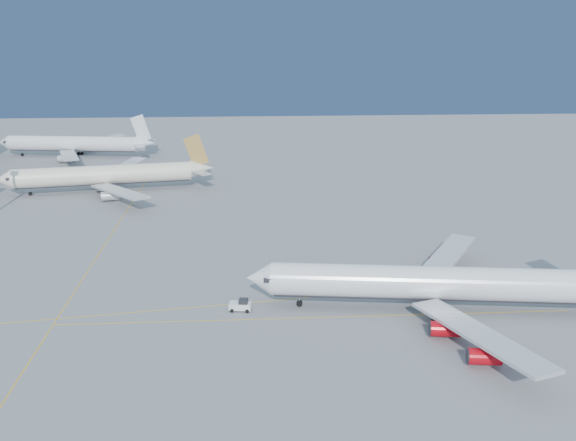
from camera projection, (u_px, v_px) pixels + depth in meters
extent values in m
plane|color=slate|center=(284.00, 287.00, 124.47)|extent=(500.00, 500.00, 0.00)
cube|color=#E8A70C|center=(317.00, 318.00, 111.40)|extent=(90.00, 0.18, 0.02)
cube|color=#E8A70C|center=(286.00, 300.00, 118.73)|extent=(118.86, 16.88, 0.02)
cube|color=#E8A70C|center=(107.00, 242.00, 150.66)|extent=(0.18, 140.00, 0.02)
cylinder|color=white|center=(430.00, 283.00, 112.95)|extent=(56.66, 13.25, 5.84)
cone|color=white|center=(259.00, 278.00, 114.94)|extent=(5.26, 6.39, 5.84)
cube|color=black|center=(270.00, 275.00, 114.64)|extent=(2.33, 5.71, 0.70)
cube|color=#B7B7BC|center=(479.00, 334.00, 97.46)|extent=(14.13, 29.34, 0.55)
cube|color=#B7B7BC|center=(444.00, 260.00, 128.70)|extent=(20.48, 27.19, 0.55)
cylinder|color=gray|center=(299.00, 297.00, 115.48)|extent=(0.24, 0.24, 2.32)
cylinder|color=black|center=(299.00, 303.00, 115.82)|extent=(1.19, 0.85, 1.11)
cylinder|color=gray|center=(438.00, 311.00, 109.96)|extent=(0.32, 0.32, 2.32)
cylinder|color=black|center=(438.00, 317.00, 110.29)|extent=(1.22, 1.04, 1.11)
cylinder|color=gray|center=(431.00, 292.00, 117.85)|extent=(0.32, 0.32, 2.32)
cylinder|color=black|center=(431.00, 298.00, 118.18)|extent=(1.22, 1.04, 1.11)
cylinder|color=#AC0711|center=(445.00, 329.00, 103.29)|extent=(5.12, 3.13, 2.52)
cylinder|color=#AC0711|center=(485.00, 357.00, 94.65)|extent=(5.12, 3.13, 2.52)
cylinder|color=#AC0711|center=(426.00, 278.00, 124.49)|extent=(5.12, 3.13, 2.52)
cylinder|color=#AC0711|center=(441.00, 262.00, 132.58)|extent=(5.12, 3.13, 2.52)
cylinder|color=beige|center=(104.00, 175.00, 195.54)|extent=(52.97, 14.32, 5.78)
cone|color=beige|center=(3.00, 180.00, 189.34)|extent=(5.45, 6.45, 5.78)
cone|color=beige|center=(202.00, 168.00, 201.85)|extent=(7.90, 6.58, 5.49)
cube|color=black|center=(10.00, 177.00, 189.58)|extent=(2.50, 5.68, 0.71)
cube|color=#B7B7BC|center=(119.00, 191.00, 182.20)|extent=(20.71, 26.17, 0.56)
cube|color=#B7B7BC|center=(121.00, 168.00, 211.92)|extent=(13.11, 28.70, 0.56)
cube|color=#AE7C41|center=(196.00, 151.00, 199.89)|extent=(7.77, 1.72, 10.73)
cylinder|color=gray|center=(30.00, 190.00, 191.86)|extent=(0.24, 0.24, 2.33)
cylinder|color=black|center=(30.00, 194.00, 192.20)|extent=(1.22, 0.88, 1.12)
cylinder|color=gray|center=(107.00, 189.00, 192.94)|extent=(0.32, 0.32, 2.33)
cylinder|color=black|center=(108.00, 193.00, 193.28)|extent=(1.25, 1.08, 1.12)
cylinder|color=gray|center=(108.00, 183.00, 200.60)|extent=(0.32, 0.32, 2.33)
cylinder|color=black|center=(109.00, 186.00, 200.94)|extent=(1.25, 1.08, 1.12)
cylinder|color=#B7B7BC|center=(110.00, 196.00, 184.77)|extent=(5.22, 3.30, 2.54)
cylinder|color=#B7B7BC|center=(112.00, 176.00, 209.19)|extent=(5.22, 3.30, 2.54)
cylinder|color=white|center=(73.00, 144.00, 248.39)|extent=(51.05, 12.61, 5.68)
cone|color=white|center=(4.00, 143.00, 250.34)|extent=(5.31, 6.26, 5.68)
cone|color=white|center=(146.00, 143.00, 246.18)|extent=(7.78, 6.33, 5.40)
cube|color=black|center=(8.00, 141.00, 250.03)|extent=(2.35, 5.57, 0.71)
cube|color=#B7B7BC|center=(69.00, 155.00, 233.81)|extent=(13.48, 27.67, 0.56)
cube|color=#B7B7BC|center=(99.00, 141.00, 263.23)|extent=(19.63, 25.66, 0.56)
cube|color=silver|center=(141.00, 128.00, 244.66)|extent=(7.80, 1.53, 10.74)
cylinder|color=gray|center=(22.00, 152.00, 250.86)|extent=(0.24, 0.24, 2.33)
cylinder|color=black|center=(22.00, 155.00, 251.20)|extent=(1.20, 0.86, 1.12)
cylinder|color=gray|center=(72.00, 154.00, 245.44)|extent=(0.32, 0.32, 2.33)
cylinder|color=black|center=(72.00, 157.00, 245.78)|extent=(1.23, 1.06, 1.12)
cylinder|color=gray|center=(80.00, 150.00, 253.20)|extent=(0.32, 0.32, 2.33)
cylinder|color=black|center=(80.00, 153.00, 253.53)|extent=(1.23, 1.06, 1.12)
cylinder|color=#B7B7BC|center=(65.00, 159.00, 237.18)|extent=(5.17, 3.18, 2.54)
cylinder|color=#B7B7BC|center=(90.00, 147.00, 261.36)|extent=(5.17, 3.18, 2.54)
cube|color=white|center=(240.00, 306.00, 113.99)|extent=(4.11, 2.49, 1.16)
cube|color=black|center=(243.00, 301.00, 113.69)|extent=(1.77, 1.86, 0.87)
cylinder|color=black|center=(232.00, 311.00, 113.29)|extent=(0.72, 0.44, 0.68)
cylinder|color=black|center=(234.00, 306.00, 115.23)|extent=(0.72, 0.44, 0.68)
cylinder|color=black|center=(247.00, 311.00, 113.07)|extent=(0.72, 0.44, 0.68)
cylinder|color=black|center=(249.00, 307.00, 115.00)|extent=(0.72, 0.44, 0.68)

